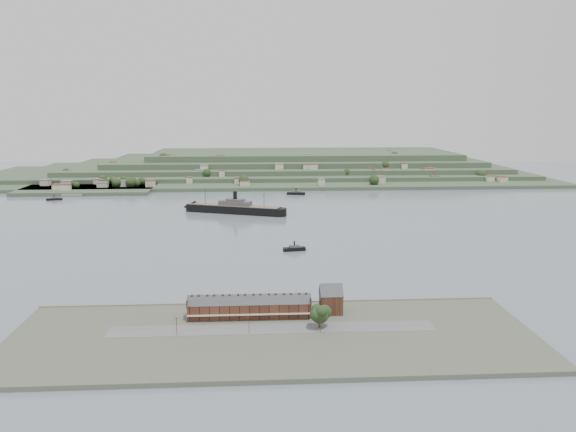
{
  "coord_description": "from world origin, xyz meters",
  "views": [
    {
      "loc": [
        -6.62,
        -408.88,
        95.48
      ],
      "look_at": [
        18.99,
        30.0,
        9.85
      ],
      "focal_mm": 35.0,
      "sensor_mm": 36.0,
      "label": 1
    }
  ],
  "objects": [
    {
      "name": "steamship",
      "position": [
        -29.41,
        97.31,
        4.5
      ],
      "size": [
        97.54,
        44.77,
        24.36
      ],
      "color": "black",
      "rests_on": "ground"
    },
    {
      "name": "ground",
      "position": [
        0.0,
        0.0,
        0.0
      ],
      "size": [
        1400.0,
        1400.0,
        0.0
      ],
      "primitive_type": "plane",
      "color": "slate",
      "rests_on": "ground"
    },
    {
      "name": "ferry_east",
      "position": [
        38.05,
        203.81,
        1.82
      ],
      "size": [
        20.73,
        8.57,
        7.54
      ],
      "color": "black",
      "rests_on": "ground"
    },
    {
      "name": "tugboat",
      "position": [
        19.02,
        -42.66,
        1.66
      ],
      "size": [
        15.56,
        6.53,
        6.79
      ],
      "color": "black",
      "rests_on": "ground"
    },
    {
      "name": "far_peninsula",
      "position": [
        27.91,
        393.1,
        11.88
      ],
      "size": [
        760.0,
        309.0,
        30.0
      ],
      "color": "#32472F",
      "rests_on": "ground"
    },
    {
      "name": "near_shore",
      "position": [
        0.0,
        -186.75,
        1.01
      ],
      "size": [
        220.0,
        80.0,
        2.6
      ],
      "color": "#4C5142",
      "rests_on": "ground"
    },
    {
      "name": "gabled_building",
      "position": [
        27.5,
        -164.0,
        8.19
      ],
      "size": [
        10.4,
        10.18,
        14.09
      ],
      "color": "#432318",
      "rests_on": "ground"
    },
    {
      "name": "terrace_row",
      "position": [
        -10.0,
        -168.02,
        6.84
      ],
      "size": [
        55.6,
        9.8,
        11.07
      ],
      "color": "#432318",
      "rests_on": "ground"
    },
    {
      "name": "ferry_west",
      "position": [
        -216.31,
        180.83,
        1.43
      ],
      "size": [
        16.42,
        8.49,
        5.93
      ],
      "color": "black",
      "rests_on": "ground"
    },
    {
      "name": "fig_tree",
      "position": [
        20.5,
        -182.68,
        8.6
      ],
      "size": [
        9.69,
        8.39,
        10.81
      ],
      "color": "#402C1D",
      "rests_on": "ground"
    }
  ]
}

